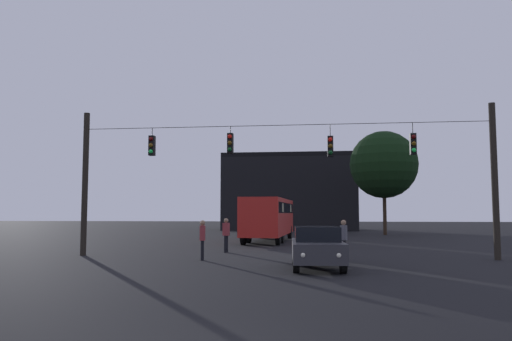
{
  "coord_description": "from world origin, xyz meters",
  "views": [
    {
      "loc": [
        1.64,
        -7.09,
        2.04
      ],
      "look_at": [
        -0.94,
        14.35,
        3.86
      ],
      "focal_mm": 35.03,
      "sensor_mm": 36.0,
      "label": 1
    }
  ],
  "objects_px": {
    "car_far_left": "(266,225)",
    "pedestrian_crossing_left": "(202,238)",
    "city_bus": "(269,215)",
    "pedestrian_crossing_right": "(226,233)",
    "pedestrian_crossing_center": "(344,237)",
    "tree_left_silhouette": "(384,165)",
    "car_near_right": "(317,246)"
  },
  "relations": [
    {
      "from": "car_far_left",
      "to": "pedestrian_crossing_left",
      "type": "bearing_deg",
      "value": -90.06
    },
    {
      "from": "city_bus",
      "to": "car_far_left",
      "type": "distance_m",
      "value": 13.07
    },
    {
      "from": "pedestrian_crossing_right",
      "to": "city_bus",
      "type": "bearing_deg",
      "value": 82.94
    },
    {
      "from": "pedestrian_crossing_right",
      "to": "pedestrian_crossing_center",
      "type": "bearing_deg",
      "value": -31.2
    },
    {
      "from": "pedestrian_crossing_right",
      "to": "tree_left_silhouette",
      "type": "bearing_deg",
      "value": 63.31
    },
    {
      "from": "pedestrian_crossing_center",
      "to": "tree_left_silhouette",
      "type": "distance_m",
      "value": 26.18
    },
    {
      "from": "city_bus",
      "to": "pedestrian_crossing_right",
      "type": "height_order",
      "value": "city_bus"
    },
    {
      "from": "car_far_left",
      "to": "tree_left_silhouette",
      "type": "xyz_separation_m",
      "value": [
        11.09,
        -1.56,
        5.66
      ]
    },
    {
      "from": "pedestrian_crossing_center",
      "to": "pedestrian_crossing_right",
      "type": "bearing_deg",
      "value": 148.8
    },
    {
      "from": "car_near_right",
      "to": "tree_left_silhouette",
      "type": "relative_size",
      "value": 0.46
    },
    {
      "from": "pedestrian_crossing_left",
      "to": "pedestrian_crossing_right",
      "type": "relative_size",
      "value": 0.98
    },
    {
      "from": "car_far_left",
      "to": "pedestrian_crossing_right",
      "type": "relative_size",
      "value": 2.53
    },
    {
      "from": "pedestrian_crossing_left",
      "to": "tree_left_silhouette",
      "type": "height_order",
      "value": "tree_left_silhouette"
    },
    {
      "from": "car_near_right",
      "to": "car_far_left",
      "type": "height_order",
      "value": "same"
    },
    {
      "from": "car_near_right",
      "to": "tree_left_silhouette",
      "type": "distance_m",
      "value": 29.61
    },
    {
      "from": "city_bus",
      "to": "car_near_right",
      "type": "xyz_separation_m",
      "value": [
        3.36,
        -17.01,
        -1.07
      ]
    },
    {
      "from": "car_near_right",
      "to": "pedestrian_crossing_right",
      "type": "distance_m",
      "value": 8.21
    },
    {
      "from": "pedestrian_crossing_center",
      "to": "pedestrian_crossing_right",
      "type": "xyz_separation_m",
      "value": [
        -5.77,
        3.5,
        0.02
      ]
    },
    {
      "from": "city_bus",
      "to": "pedestrian_crossing_left",
      "type": "relative_size",
      "value": 6.5
    },
    {
      "from": "city_bus",
      "to": "pedestrian_crossing_left",
      "type": "distance_m",
      "value": 14.58
    },
    {
      "from": "car_far_left",
      "to": "pedestrian_crossing_right",
      "type": "distance_m",
      "value": 23.16
    },
    {
      "from": "car_near_right",
      "to": "tree_left_silhouette",
      "type": "xyz_separation_m",
      "value": [
        6.23,
        28.38,
        5.66
      ]
    },
    {
      "from": "city_bus",
      "to": "pedestrian_crossing_center",
      "type": "bearing_deg",
      "value": -71.81
    },
    {
      "from": "car_far_left",
      "to": "pedestrian_crossing_center",
      "type": "height_order",
      "value": "pedestrian_crossing_center"
    },
    {
      "from": "pedestrian_crossing_left",
      "to": "pedestrian_crossing_right",
      "type": "xyz_separation_m",
      "value": [
        0.26,
        4.26,
        0.03
      ]
    },
    {
      "from": "pedestrian_crossing_left",
      "to": "pedestrian_crossing_center",
      "type": "relative_size",
      "value": 0.99
    },
    {
      "from": "car_near_right",
      "to": "pedestrian_crossing_right",
      "type": "bearing_deg",
      "value": 124.25
    },
    {
      "from": "city_bus",
      "to": "tree_left_silhouette",
      "type": "distance_m",
      "value": 15.57
    },
    {
      "from": "car_far_left",
      "to": "pedestrian_crossing_right",
      "type": "bearing_deg",
      "value": -89.43
    },
    {
      "from": "car_near_right",
      "to": "car_far_left",
      "type": "xyz_separation_m",
      "value": [
        -4.85,
        29.94,
        0.0
      ]
    },
    {
      "from": "car_near_right",
      "to": "pedestrian_crossing_center",
      "type": "xyz_separation_m",
      "value": [
        1.15,
        3.29,
        0.18
      ]
    },
    {
      "from": "pedestrian_crossing_center",
      "to": "tree_left_silhouette",
      "type": "bearing_deg",
      "value": 78.54
    }
  ]
}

